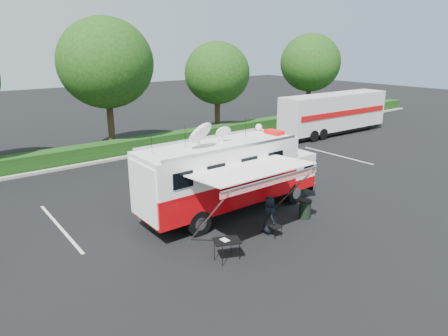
{
  "coord_description": "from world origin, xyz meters",
  "views": [
    {
      "loc": [
        -10.26,
        -12.75,
        7.09
      ],
      "look_at": [
        0.0,
        0.5,
        1.9
      ],
      "focal_mm": 32.0,
      "sensor_mm": 36.0,
      "label": 1
    }
  ],
  "objects_px": {
    "command_truck": "(230,174)",
    "folding_table": "(227,241)",
    "semi_trailer": "(334,113)",
    "trash_bin": "(305,209)"
  },
  "relations": [
    {
      "from": "command_truck",
      "to": "folding_table",
      "type": "relative_size",
      "value": 7.95
    },
    {
      "from": "trash_bin",
      "to": "semi_trailer",
      "type": "height_order",
      "value": "semi_trailer"
    },
    {
      "from": "folding_table",
      "to": "trash_bin",
      "type": "bearing_deg",
      "value": 8.41
    },
    {
      "from": "command_truck",
      "to": "semi_trailer",
      "type": "bearing_deg",
      "value": 23.91
    },
    {
      "from": "command_truck",
      "to": "folding_table",
      "type": "height_order",
      "value": "command_truck"
    },
    {
      "from": "folding_table",
      "to": "semi_trailer",
      "type": "xyz_separation_m",
      "value": [
        19.56,
        10.67,
        1.02
      ]
    },
    {
      "from": "trash_bin",
      "to": "semi_trailer",
      "type": "relative_size",
      "value": 0.08
    },
    {
      "from": "semi_trailer",
      "to": "trash_bin",
      "type": "bearing_deg",
      "value": -146.0
    },
    {
      "from": "command_truck",
      "to": "folding_table",
      "type": "xyz_separation_m",
      "value": [
        -2.65,
        -3.17,
        -1.04
      ]
    },
    {
      "from": "folding_table",
      "to": "trash_bin",
      "type": "relative_size",
      "value": 1.31
    }
  ]
}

